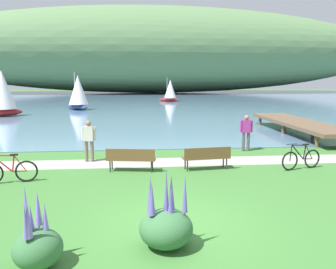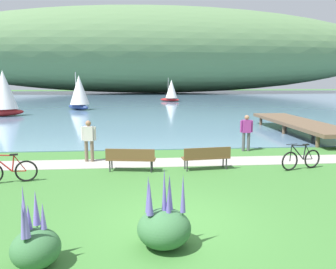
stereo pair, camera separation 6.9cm
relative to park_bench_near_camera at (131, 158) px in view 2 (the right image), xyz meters
The scene contains 16 objects.
ground_plane 4.81m from the park_bench_near_camera, 76.10° to the right, with size 200.00×200.00×0.00m, color #3D7533.
bay_water 43.73m from the park_bench_near_camera, 88.49° to the left, with size 180.00×80.00×0.04m, color #5B7F9E.
distant_hillside 71.13m from the park_bench_near_camera, 86.82° to the left, with size 114.56×28.00×19.99m, color #567A4C.
shoreline_path 1.78m from the park_bench_near_camera, 47.48° to the left, with size 60.00×1.50×0.01m, color #A39E93.
park_bench_near_camera is the anchor object (origin of this frame).
park_bench_further_along 2.82m from the park_bench_near_camera, ahead, with size 1.84×0.69×0.88m.
bicycle_leaning_near_bench 4.09m from the park_bench_near_camera, 165.11° to the right, with size 1.75×0.40×1.01m.
bicycle_beside_path 6.40m from the park_bench_near_camera, ahead, with size 1.72×0.53×1.01m.
person_at_shoreline 6.23m from the park_bench_near_camera, 30.64° to the left, with size 0.61×0.22×1.71m.
person_on_the_grass 2.44m from the park_bench_near_camera, 136.40° to the left, with size 0.61×0.26×1.71m.
echium_bush_closest_to_camera 5.81m from the park_bench_near_camera, 81.95° to the right, with size 1.10×1.10×1.66m.
echium_bush_beside_closest 6.50m from the park_bench_near_camera, 103.87° to the right, with size 0.89×0.89×1.57m.
sailboat_nearest_to_shore 38.45m from the park_bench_near_camera, 82.44° to the left, with size 3.04×2.37×3.50m.
sailboat_toward_hillside 26.12m from the park_bench_near_camera, 103.67° to the left, with size 3.23×3.27×4.06m.
sailboat_far_off 22.82m from the park_bench_near_camera, 121.31° to the left, with size 3.92×3.02×4.50m.
pier_dock 12.75m from the park_bench_near_camera, 37.23° to the left, with size 2.40×10.00×0.80m.
Camera 2 is at (-0.79, -7.54, 3.39)m, focal length 36.15 mm.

